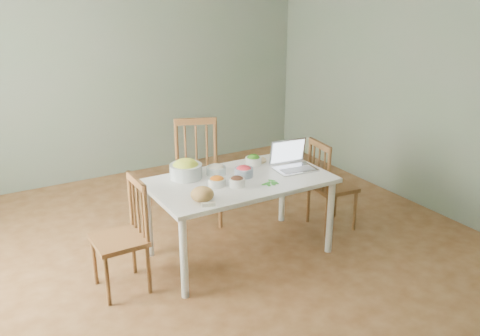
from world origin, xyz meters
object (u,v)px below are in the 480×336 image
chair_left (119,237)px  chair_right (333,184)px  bowl_squash (186,169)px  dining_table (240,217)px  chair_far (198,174)px  bread_boule (202,194)px  laptop (296,157)px

chair_left → chair_right: bearing=90.3°
chair_right → bowl_squash: chair_right is taller
chair_right → bowl_squash: (-1.46, 0.24, 0.36)m
dining_table → chair_left: bearing=-179.4°
bowl_squash → chair_right: bearing=-9.4°
chair_far → bowl_squash: chair_far is taller
chair_far → bowl_squash: 0.70m
chair_right → bread_boule: (-1.56, -0.29, 0.33)m
dining_table → laptop: (0.55, -0.06, 0.49)m
chair_left → bread_boule: (0.61, -0.26, 0.33)m
bread_boule → chair_left: bearing=157.2°
dining_table → chair_far: 0.81m
dining_table → chair_right: bearing=1.2°
dining_table → chair_right: chair_right is taller
dining_table → bowl_squash: (-0.39, 0.26, 0.45)m
laptop → bread_boule: bearing=-162.9°
chair_far → chair_right: size_ratio=1.15×
chair_left → dining_table: bearing=90.0°
chair_far → bowl_squash: size_ratio=3.71×
dining_table → laptop: laptop is taller
chair_far → chair_right: (1.10, -0.77, -0.07)m
dining_table → bread_boule: 0.70m
chair_far → chair_left: (-1.08, -0.80, -0.06)m
chair_left → bowl_squash: (0.71, 0.27, 0.35)m
dining_table → chair_left: (-1.10, -0.01, 0.10)m
bread_boule → bowl_squash: 0.54m
dining_table → chair_far: chair_far is taller
dining_table → bowl_squash: 0.65m
chair_far → chair_left: bearing=-121.8°
chair_far → chair_right: chair_far is taller
dining_table → chair_right: (1.07, 0.02, 0.09)m
dining_table → bread_boule: (-0.49, -0.27, 0.42)m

